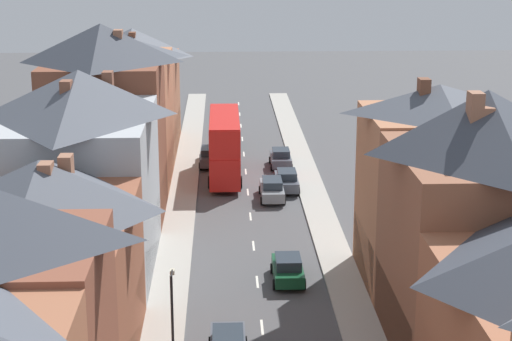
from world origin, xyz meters
name	(u,v)px	position (x,y,z in m)	size (l,w,h in m)	color
pavement_left	(177,235)	(-5.10, 38.00, 0.07)	(2.20, 104.00, 0.14)	#A8A399
pavement_right	(327,233)	(5.10, 38.00, 0.07)	(2.20, 104.00, 0.14)	#A8A399
centre_line_dashes	(253,246)	(0.00, 36.00, 0.01)	(0.14, 97.80, 0.01)	silver
terrace_row_left	(72,196)	(-10.19, 28.03, 6.06)	(8.00, 80.31, 13.93)	#B2704C
double_decker_bus_lead	(224,145)	(-1.81, 52.19, 2.82)	(2.74, 10.80, 5.30)	red
car_near_silver	(210,156)	(-3.10, 56.21, 0.84)	(1.90, 4.57, 1.67)	#4C515B
car_parked_right_a	(224,139)	(-1.80, 62.62, 0.80)	(1.90, 3.96, 1.58)	#144728
car_mid_black	(287,180)	(3.10, 48.39, 0.84)	(1.90, 4.26, 1.67)	#4C515B
car_mid_white	(281,158)	(3.10, 55.34, 0.83)	(1.90, 3.93, 1.66)	#4C515B
car_far_grey	(272,189)	(1.80, 46.10, 0.84)	(1.90, 4.58, 1.66)	gray
car_parked_right_b	(288,269)	(1.80, 30.01, 0.81)	(1.90, 3.95, 1.60)	#144728
street_lamp	(173,322)	(-4.25, 18.07, 3.24)	(0.20, 1.12, 5.50)	black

